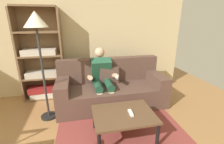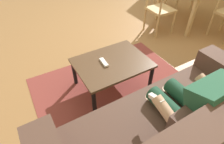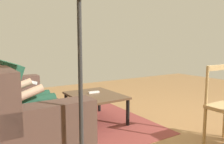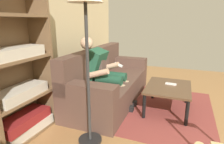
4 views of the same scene
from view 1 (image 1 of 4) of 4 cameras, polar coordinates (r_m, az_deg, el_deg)
The scene contains 8 objects.
wall_back at distance 3.86m, azimuth -23.45°, elevation 11.27°, with size 6.58×0.12×2.63m, color #D1BC8C.
couch at distance 3.29m, azimuth -0.27°, elevation -6.02°, with size 2.15×0.88×0.93m.
person_lounging at distance 3.19m, azimuth -3.63°, elevation -1.79°, with size 0.59×0.97×1.15m.
coffee_table at distance 2.38m, azimuth 4.24°, elevation -15.73°, with size 0.88×0.67×0.41m.
tv_remote at distance 2.35m, azimuth 6.80°, elevation -14.51°, with size 0.05×0.17×0.02m, color white.
bookshelf at distance 3.73m, azimuth -23.91°, elevation 2.53°, with size 0.89×0.36×1.97m.
area_rug at distance 2.59m, azimuth 4.05°, elevation -22.22°, with size 2.00×1.40×0.01m, color brown.
floor_lamp at distance 2.75m, azimuth -25.62°, elevation 13.48°, with size 0.36×0.36×1.82m.
Camera 1 is at (0.74, -0.88, 1.68)m, focal length 25.18 mm.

